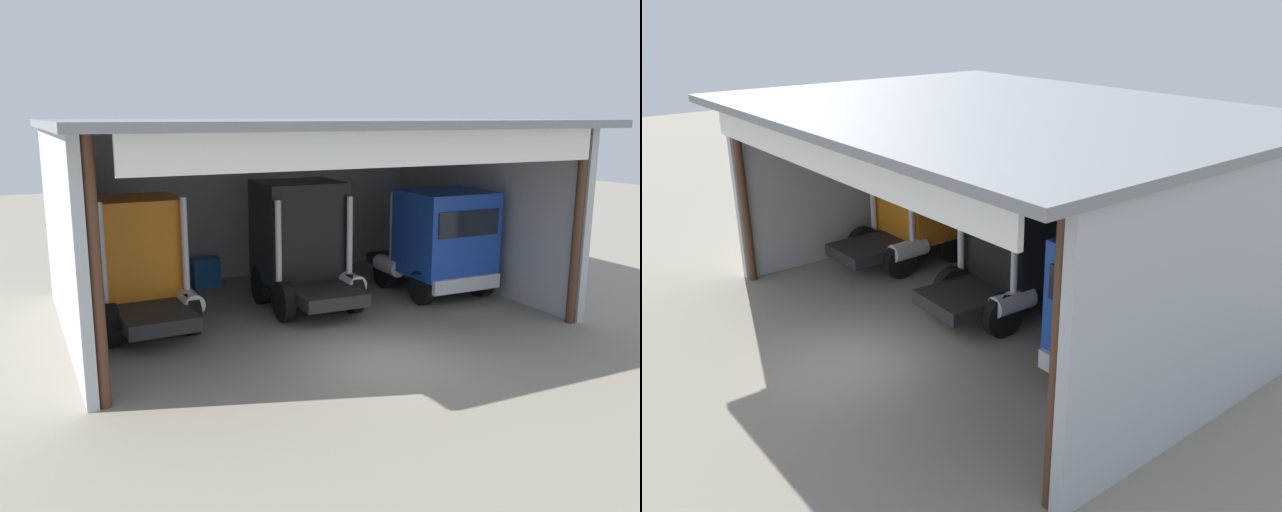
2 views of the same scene
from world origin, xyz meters
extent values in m
plane|color=gray|center=(0.00, 0.00, 0.00)|extent=(80.00, 80.00, 0.00)
cube|color=#ADB2B7|center=(0.00, 9.46, 2.70)|extent=(13.05, 0.24, 5.39)
cube|color=#ADB2B7|center=(-6.53, 4.73, 2.70)|extent=(0.24, 9.46, 5.39)
cube|color=#ADB2B7|center=(6.53, 4.73, 2.70)|extent=(0.24, 9.46, 5.39)
cube|color=gray|center=(0.00, 4.32, 5.49)|extent=(13.65, 10.29, 0.20)
cylinder|color=#4C2D1E|center=(-6.28, 0.15, 2.70)|extent=(0.24, 0.24, 5.39)
cylinder|color=#4C2D1E|center=(6.28, 0.15, 2.70)|extent=(0.24, 0.24, 5.39)
cube|color=white|center=(0.00, -0.33, 5.04)|extent=(11.75, 0.12, 0.90)
cube|color=orange|center=(-4.64, 5.39, 2.17)|extent=(2.42, 2.18, 2.72)
cube|color=black|center=(-4.66, 6.47, 2.64)|extent=(2.01, 0.11, 0.82)
cube|color=silver|center=(-4.67, 6.50, 0.70)|extent=(2.24, 0.22, 0.44)
cube|color=#232326|center=(-4.59, 3.74, 0.73)|extent=(1.85, 3.06, 0.36)
cylinder|color=silver|center=(-5.66, 4.15, 2.08)|extent=(0.18, 0.18, 3.06)
cylinder|color=silver|center=(-3.54, 4.21, 2.08)|extent=(0.18, 0.18, 3.06)
cylinder|color=silver|center=(-3.54, 4.06, 0.85)|extent=(0.59, 1.21, 0.56)
cylinder|color=black|center=(-5.68, 5.79, 0.55)|extent=(0.33, 1.12, 1.11)
cylinder|color=black|center=(-3.62, 5.84, 0.55)|extent=(0.33, 1.12, 1.11)
cylinder|color=black|center=(-5.62, 3.71, 0.55)|extent=(0.33, 1.12, 1.11)
cylinder|color=black|center=(-3.56, 3.76, 0.55)|extent=(0.33, 1.12, 1.11)
cube|color=black|center=(0.21, 5.24, 2.30)|extent=(2.54, 2.29, 2.94)
cube|color=black|center=(0.25, 6.36, 2.82)|extent=(2.10, 0.13, 0.88)
cube|color=silver|center=(0.25, 6.39, 0.73)|extent=(2.35, 0.24, 0.44)
cube|color=#232326|center=(0.15, 3.68, 0.76)|extent=(1.95, 2.91, 0.36)
cylinder|color=silver|center=(-0.95, 4.03, 2.00)|extent=(0.18, 0.18, 2.84)
cylinder|color=silver|center=(1.27, 3.95, 2.00)|extent=(0.18, 0.18, 2.84)
cylinder|color=silver|center=(1.27, 3.94, 0.88)|extent=(0.60, 1.22, 0.56)
cylinder|color=black|center=(-0.86, 5.72, 0.58)|extent=(0.34, 1.17, 1.16)
cylinder|color=black|center=(1.31, 5.64, 0.58)|extent=(0.34, 1.17, 1.16)
cylinder|color=black|center=(-0.93, 3.71, 0.58)|extent=(0.34, 1.17, 1.16)
cylinder|color=black|center=(1.24, 3.64, 0.58)|extent=(0.34, 1.17, 1.16)
cube|color=#1E47B7|center=(4.68, 3.93, 2.09)|extent=(2.57, 2.30, 2.61)
cube|color=black|center=(4.67, 2.77, 2.55)|extent=(2.17, 0.08, 0.78)
cube|color=silver|center=(4.67, 2.74, 0.68)|extent=(2.42, 0.18, 0.44)
cube|color=#232326|center=(4.70, 5.68, 0.71)|extent=(1.94, 3.20, 0.36)
cylinder|color=silver|center=(5.84, 5.21, 1.90)|extent=(0.18, 0.18, 2.73)
cylinder|color=silver|center=(3.55, 5.23, 1.90)|extent=(0.18, 0.18, 2.73)
cylinder|color=silver|center=(3.55, 5.39, 0.83)|extent=(0.57, 1.20, 0.56)
cylinder|color=black|center=(5.80, 3.47, 0.53)|extent=(0.31, 1.07, 1.07)
cylinder|color=black|center=(3.55, 3.48, 0.53)|extent=(0.31, 1.07, 1.07)
cylinder|color=black|center=(5.82, 5.67, 0.53)|extent=(0.31, 1.07, 1.07)
cylinder|color=black|center=(3.57, 5.69, 0.53)|extent=(0.31, 1.07, 1.07)
cylinder|color=#197233|center=(2.79, 8.34, 0.46)|extent=(0.58, 0.58, 0.93)
cube|color=#1E59A5|center=(-1.85, 8.39, 0.50)|extent=(0.90, 0.60, 1.00)
camera|label=1|loc=(-7.67, -12.64, 5.71)|focal=36.69mm
camera|label=2|loc=(12.39, -6.68, 8.05)|focal=37.46mm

